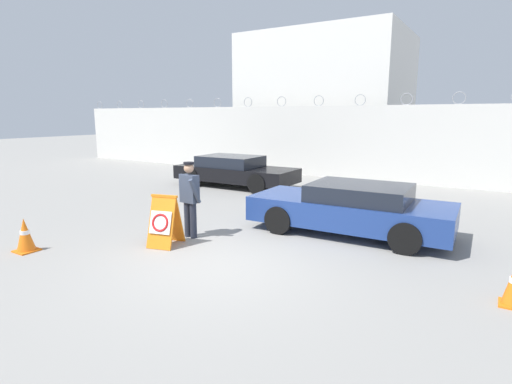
# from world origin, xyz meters

# --- Properties ---
(ground_plane) EXTENTS (90.00, 90.00, 0.00)m
(ground_plane) POSITION_xyz_m (0.00, 0.00, 0.00)
(ground_plane) COLOR gray
(perimeter_wall) EXTENTS (36.00, 0.30, 3.58)m
(perimeter_wall) POSITION_xyz_m (0.00, 11.15, 1.57)
(perimeter_wall) COLOR silver
(perimeter_wall) RESTS_ON ground_plane
(building_block) EXTENTS (8.34, 6.62, 7.01)m
(building_block) POSITION_xyz_m (-4.39, 16.12, 3.50)
(building_block) COLOR silver
(building_block) RESTS_ON ground_plane
(barricade_sign) EXTENTS (0.71, 0.80, 1.09)m
(barricade_sign) POSITION_xyz_m (-1.63, 0.27, 0.54)
(barricade_sign) COLOR orange
(barricade_sign) RESTS_ON ground_plane
(security_guard) EXTENTS (0.61, 0.41, 1.71)m
(security_guard) POSITION_xyz_m (-1.55, 1.00, 0.95)
(security_guard) COLOR #232838
(security_guard) RESTS_ON ground_plane
(traffic_cone_mid) EXTENTS (0.41, 0.41, 0.69)m
(traffic_cone_mid) POSITION_xyz_m (-3.77, -1.48, 0.34)
(traffic_cone_mid) COLOR orange
(traffic_cone_mid) RESTS_ON ground_plane
(parked_car_front_coupe) EXTENTS (4.77, 1.93, 1.18)m
(parked_car_front_coupe) POSITION_xyz_m (-4.43, 6.95, 0.61)
(parked_car_front_coupe) COLOR black
(parked_car_front_coupe) RESTS_ON ground_plane
(parked_car_rear_sedan) EXTENTS (4.58, 2.00, 1.18)m
(parked_car_rear_sedan) POSITION_xyz_m (1.45, 3.17, 0.61)
(parked_car_rear_sedan) COLOR black
(parked_car_rear_sedan) RESTS_ON ground_plane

